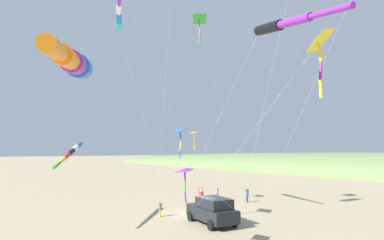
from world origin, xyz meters
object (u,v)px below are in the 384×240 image
at_px(kite_windsock_white_trailing, 73,151).
at_px(kite_delta_long_streamer_right, 317,43).
at_px(person_adult_flyer, 201,198).
at_px(kite_delta_purple_drifting, 194,133).
at_px(person_bystander_far, 217,192).
at_px(kite_windsock_small_distant, 119,15).
at_px(parked_car, 212,210).
at_px(kite_windsock_checkered_midright, 75,64).
at_px(person_child_green_jacket, 160,208).
at_px(kite_delta_orange_high_right, 185,171).
at_px(kite_windsock_yellow_midlevel, 281,25).
at_px(kite_delta_red_high_left, 180,132).
at_px(person_child_grey_jacket, 247,194).
at_px(kite_delta_green_low_center, 199,20).
at_px(cooler_box, 230,214).

relative_size(kite_windsock_white_trailing, kite_delta_long_streamer_right, 1.21).
height_order(person_adult_flyer, kite_delta_purple_drifting, kite_delta_purple_drifting).
relative_size(person_bystander_far, kite_windsock_small_distant, 0.08).
height_order(parked_car, kite_windsock_checkered_midright, kite_windsock_checkered_midright).
bearing_deg(kite_windsock_checkered_midright, person_child_green_jacket, 49.40).
bearing_deg(person_adult_flyer, kite_windsock_white_trailing, 168.21).
distance_m(kite_delta_orange_high_right, kite_windsock_yellow_midlevel, 8.25).
xyz_separation_m(kite_delta_long_streamer_right, kite_delta_purple_drifting, (6.87, 16.78, -2.97)).
bearing_deg(kite_delta_red_high_left, person_adult_flyer, 30.12).
bearing_deg(person_child_grey_jacket, kite_delta_long_streamer_right, -129.40).
xyz_separation_m(person_bystander_far, kite_delta_purple_drifting, (-3.50, -0.30, 6.18)).
height_order(parked_car, person_child_green_jacket, parked_car).
relative_size(person_child_green_jacket, person_child_grey_jacket, 0.81).
bearing_deg(kite_delta_long_streamer_right, kite_delta_red_high_left, 85.56).
height_order(person_adult_flyer, kite_delta_orange_high_right, kite_delta_orange_high_right).
bearing_deg(kite_delta_green_low_center, kite_delta_purple_drifting, 55.12).
height_order(parked_car, kite_windsock_yellow_midlevel, kite_windsock_yellow_midlevel).
distance_m(parked_car, person_bystander_far, 11.16).
xyz_separation_m(kite_delta_orange_high_right, kite_delta_red_high_left, (3.67, 5.28, 2.45)).
bearing_deg(kite_delta_orange_high_right, kite_windsock_checkered_midright, -146.05).
bearing_deg(kite_delta_long_streamer_right, kite_delta_green_low_center, 73.20).
xyz_separation_m(cooler_box, kite_delta_orange_high_right, (-7.87, -4.32, 3.87)).
relative_size(kite_delta_green_low_center, kite_delta_purple_drifting, 2.35).
xyz_separation_m(cooler_box, person_adult_flyer, (-0.06, 3.36, 0.86)).
height_order(person_bystander_far, kite_delta_red_high_left, kite_delta_red_high_left).
bearing_deg(kite_delta_orange_high_right, person_adult_flyer, 44.52).
bearing_deg(kite_windsock_checkered_midright, kite_delta_green_low_center, 39.30).
xyz_separation_m(person_bystander_far, kite_delta_long_streamer_right, (-10.37, -17.08, 9.15)).
height_order(kite_windsock_yellow_midlevel, kite_windsock_checkered_midright, kite_windsock_yellow_midlevel).
distance_m(kite_delta_purple_drifting, kite_windsock_small_distant, 13.09).
xyz_separation_m(person_child_green_jacket, kite_delta_purple_drifting, (6.01, 3.10, 6.27)).
bearing_deg(person_bystander_far, kite_delta_long_streamer_right, -121.27).
bearing_deg(person_child_grey_jacket, person_adult_flyer, -179.38).
relative_size(person_child_green_jacket, kite_delta_long_streamer_right, 0.09).
bearing_deg(kite_windsock_small_distant, kite_delta_orange_high_right, -92.74).
bearing_deg(person_bystander_far, kite_delta_green_low_center, -143.99).
relative_size(person_bystander_far, kite_windsock_white_trailing, 0.09).
height_order(person_bystander_far, kite_delta_purple_drifting, kite_delta_purple_drifting).
height_order(person_bystander_far, kite_windsock_white_trailing, kite_windsock_white_trailing).
bearing_deg(cooler_box, kite_windsock_white_trailing, 152.08).
xyz_separation_m(kite_windsock_small_distant, kite_delta_red_high_left, (3.22, -4.01, -9.50)).
distance_m(person_adult_flyer, kite_windsock_checkered_midright, 20.50).
xyz_separation_m(cooler_box, kite_windsock_yellow_midlevel, (-7.37, -9.93, 9.90)).
xyz_separation_m(person_bystander_far, kite_windsock_checkered_midright, (-20.37, -16.06, 6.51)).
relative_size(parked_car, kite_windsock_yellow_midlevel, 0.32).
bearing_deg(parked_car, person_child_grey_jacket, 25.92).
bearing_deg(kite_delta_red_high_left, cooler_box, -12.79).
relative_size(person_child_grey_jacket, kite_delta_long_streamer_right, 0.11).
xyz_separation_m(person_adult_flyer, kite_windsock_small_distant, (-7.37, 1.60, 14.97)).
height_order(parked_car, kite_delta_green_low_center, kite_delta_green_low_center).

